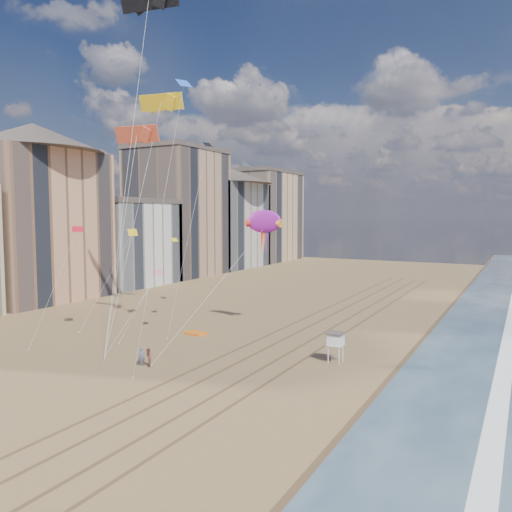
{
  "coord_description": "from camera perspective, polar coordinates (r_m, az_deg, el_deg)",
  "views": [
    {
      "loc": [
        24.61,
        -19.84,
        13.85
      ],
      "look_at": [
        -0.45,
        26.0,
        9.5
      ],
      "focal_mm": 35.0,
      "sensor_mm": 36.0,
      "label": 1
    }
  ],
  "objects": [
    {
      "name": "ground",
      "position": [
        34.52,
        -21.75,
        -19.25
      ],
      "size": [
        260.0,
        260.0,
        0.0
      ],
      "primitive_type": "plane",
      "color": "brown",
      "rests_on": "ground"
    },
    {
      "name": "wet_sand",
      "position": [
        61.68,
        22.95,
        -8.6
      ],
      "size": [
        260.0,
        260.0,
        0.0
      ],
      "primitive_type": "plane",
      "color": "#42301E",
      "rests_on": "ground"
    },
    {
      "name": "foam",
      "position": [
        61.44,
        26.9,
        -8.79
      ],
      "size": [
        260.0,
        260.0,
        0.0
      ],
      "primitive_type": "plane",
      "color": "white",
      "rests_on": "ground"
    },
    {
      "name": "tracks",
      "position": [
        56.24,
        4.71,
        -9.51
      ],
      "size": [
        7.68,
        120.0,
        0.01
      ],
      "color": "brown",
      "rests_on": "ground"
    },
    {
      "name": "buildings",
      "position": [
        110.67,
        -10.83,
        4.52
      ],
      "size": [
        34.72,
        131.35,
        29.0
      ],
      "color": "#C6B284",
      "rests_on": "ground"
    },
    {
      "name": "lifeguard_stand",
      "position": [
        47.76,
        9.09,
        -9.4
      ],
      "size": [
        1.59,
        1.59,
        2.88
      ],
      "color": "silver",
      "rests_on": "ground"
    },
    {
      "name": "grounded_kite",
      "position": [
        58.89,
        -6.93,
        -8.74
      ],
      "size": [
        2.5,
        1.75,
        0.27
      ],
      "primitive_type": "cube",
      "rotation": [
        0.0,
        0.0,
        -0.11
      ],
      "color": "orange",
      "rests_on": "ground"
    },
    {
      "name": "show_kite",
      "position": [
        59.34,
        0.9,
        3.93
      ],
      "size": [
        4.54,
        9.43,
        21.63
      ],
      "color": "#8D1692",
      "rests_on": "ground"
    },
    {
      "name": "kite_flyer_a",
      "position": [
        47.75,
        -12.93,
        -11.16
      ],
      "size": [
        0.74,
        0.71,
        1.7
      ],
      "primitive_type": "imported",
      "rotation": [
        0.0,
        0.0,
        0.68
      ],
      "color": "#53586B",
      "rests_on": "ground"
    },
    {
      "name": "kite_flyer_b",
      "position": [
        47.27,
        -12.23,
        -11.26
      ],
      "size": [
        1.07,
        1.1,
        1.78
      ],
      "primitive_type": "imported",
      "rotation": [
        0.0,
        0.0,
        -0.87
      ],
      "color": "brown",
      "rests_on": "ground"
    },
    {
      "name": "parafoils",
      "position": [
        62.62,
        -12.02,
        20.12
      ],
      "size": [
        10.97,
        9.36,
        16.2
      ],
      "color": "black",
      "rests_on": "ground"
    },
    {
      "name": "small_kites",
      "position": [
        59.27,
        -11.9,
        7.24
      ],
      "size": [
        17.05,
        16.12,
        20.04
      ],
      "color": "red",
      "rests_on": "ground"
    }
  ]
}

